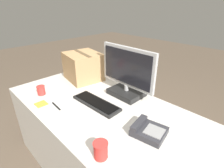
{
  "coord_description": "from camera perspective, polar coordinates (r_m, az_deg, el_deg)",
  "views": [
    {
      "loc": [
        0.93,
        -0.8,
        1.53
      ],
      "look_at": [
        -0.03,
        0.14,
        0.89
      ],
      "focal_mm": 28.0,
      "sensor_mm": 36.0,
      "label": 1
    }
  ],
  "objects": [
    {
      "name": "pen_marker",
      "position": [
        1.53,
        -17.75,
        -6.87
      ],
      "size": [
        0.14,
        0.02,
        0.01
      ],
      "rotation": [
        0.0,
        0.0,
        3.08
      ],
      "color": "black",
      "rests_on": "office_desk"
    },
    {
      "name": "spoon",
      "position": [
        1.31,
        -14.24,
        -12.72
      ],
      "size": [
        0.13,
        0.08,
        0.0
      ],
      "rotation": [
        0.0,
        0.0,
        3.66
      ],
      "color": "#B2B2B7",
      "rests_on": "office_desk"
    },
    {
      "name": "desk_phone",
      "position": [
        1.21,
        11.63,
        -14.66
      ],
      "size": [
        0.24,
        0.22,
        0.07
      ],
      "rotation": [
        0.0,
        0.0,
        0.19
      ],
      "color": "#2D2D33",
      "rests_on": "office_desk"
    },
    {
      "name": "cardboard_box",
      "position": [
        1.94,
        -9.37,
        5.69
      ],
      "size": [
        0.42,
        0.39,
        0.3
      ],
      "rotation": [
        0.0,
        0.0,
        -0.17
      ],
      "color": "tan",
      "rests_on": "office_desk"
    },
    {
      "name": "monitor",
      "position": [
        1.56,
        4.89,
        2.53
      ],
      "size": [
        0.57,
        0.24,
        0.45
      ],
      "color": "black",
      "rests_on": "office_desk"
    },
    {
      "name": "sticky_note_pad",
      "position": [
        1.61,
        -22.14,
        -6.05
      ],
      "size": [
        0.09,
        0.09,
        0.01
      ],
      "color": "gold",
      "rests_on": "office_desk"
    },
    {
      "name": "paper_cup_left",
      "position": [
        1.75,
        -22.14,
        -1.91
      ],
      "size": [
        0.08,
        0.08,
        0.09
      ],
      "color": "red",
      "rests_on": "office_desk"
    },
    {
      "name": "keyboard",
      "position": [
        1.49,
        -5.2,
        -6.17
      ],
      "size": [
        0.46,
        0.17,
        0.03
      ],
      "rotation": [
        0.0,
        0.0,
        0.04
      ],
      "color": "black",
      "rests_on": "office_desk"
    },
    {
      "name": "paper_cup_right",
      "position": [
        1.03,
        -3.72,
        -20.7
      ],
      "size": [
        0.09,
        0.09,
        0.1
      ],
      "color": "red",
      "rests_on": "office_desk"
    },
    {
      "name": "office_desk",
      "position": [
        1.69,
        -2.94,
        -17.84
      ],
      "size": [
        1.8,
        0.9,
        0.74
      ],
      "color": "beige",
      "rests_on": "ground_plane"
    },
    {
      "name": "ground_plane",
      "position": [
        1.97,
        -2.68,
        -25.66
      ],
      "size": [
        12.0,
        12.0,
        0.0
      ],
      "primitive_type": "plane",
      "color": "brown"
    }
  ]
}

